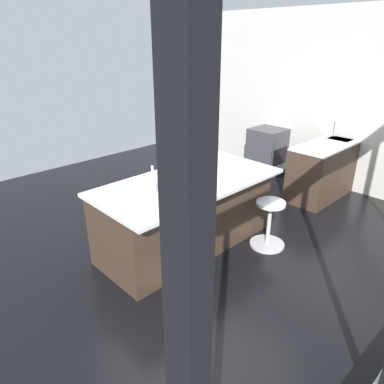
% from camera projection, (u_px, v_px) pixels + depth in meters
% --- Properties ---
extents(ground_plane, '(7.74, 7.74, 0.00)m').
position_uv_depth(ground_plane, '(199.00, 231.00, 4.90)').
color(ground_plane, black).
extents(interior_partition_left, '(0.12, 5.40, 2.94)m').
position_uv_depth(interior_partition_left, '(320.00, 99.00, 6.20)').
color(interior_partition_left, beige).
rests_on(interior_partition_left, ground_plane).
extents(sink_cabinet, '(1.93, 0.60, 1.18)m').
position_uv_depth(sink_cabinet, '(332.00, 166.00, 6.02)').
color(sink_cabinet, '#38281E').
rests_on(sink_cabinet, ground_plane).
extents(oven_range, '(0.60, 0.61, 0.87)m').
position_uv_depth(oven_range, '(267.00, 151.00, 6.90)').
color(oven_range, '#38383D').
rests_on(oven_range, ground_plane).
extents(kitchen_island, '(2.29, 1.12, 0.90)m').
position_uv_depth(kitchen_island, '(187.00, 212.00, 4.42)').
color(kitchen_island, '#38281E').
rests_on(kitchen_island, ground_plane).
extents(stool_by_window, '(0.44, 0.44, 0.61)m').
position_uv_depth(stool_by_window, '(269.00, 225.00, 4.46)').
color(stool_by_window, '#B7B7BC').
rests_on(stool_by_window, ground_plane).
extents(stool_middle, '(0.44, 0.44, 0.61)m').
position_uv_depth(stool_middle, '(184.00, 274.00, 3.54)').
color(stool_middle, '#B7B7BC').
rests_on(stool_middle, ground_plane).
extents(cutting_board, '(0.36, 0.24, 0.02)m').
position_uv_depth(cutting_board, '(199.00, 179.00, 4.23)').
color(cutting_board, tan).
rests_on(cutting_board, kitchen_island).
extents(apple_yellow, '(0.08, 0.08, 0.08)m').
position_uv_depth(apple_yellow, '(198.00, 172.00, 4.31)').
color(apple_yellow, gold).
rests_on(apple_yellow, cutting_board).
extents(apple_green, '(0.08, 0.08, 0.08)m').
position_uv_depth(apple_green, '(201.00, 177.00, 4.16)').
color(apple_green, '#609E2D').
rests_on(apple_green, cutting_board).
extents(water_bottle, '(0.06, 0.06, 0.31)m').
position_uv_depth(water_bottle, '(153.00, 183.00, 3.82)').
color(water_bottle, silver).
rests_on(water_bottle, kitchen_island).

